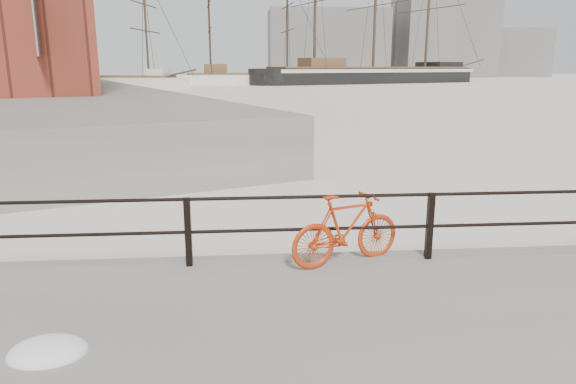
# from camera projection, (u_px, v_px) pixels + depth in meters

# --- Properties ---
(ground) EXTENTS (400.00, 400.00, 0.00)m
(ground) POSITION_uv_depth(u_px,v_px,m) (423.00, 276.00, 7.86)
(ground) COLOR white
(ground) RESTS_ON ground
(guardrail) EXTENTS (28.00, 0.10, 1.00)m
(guardrail) POSITION_uv_depth(u_px,v_px,m) (430.00, 226.00, 7.51)
(guardrail) COLOR black
(guardrail) RESTS_ON promenade
(bicycle) EXTENTS (1.71, 0.85, 1.05)m
(bicycle) POSITION_uv_depth(u_px,v_px,m) (346.00, 229.00, 7.31)
(bicycle) COLOR red
(bicycle) RESTS_ON promenade
(barque_black) EXTENTS (58.45, 38.43, 31.84)m
(barque_black) POSITION_uv_depth(u_px,v_px,m) (372.00, 83.00, 96.33)
(barque_black) COLOR black
(barque_black) RESTS_ON ground
(schooner_mid) EXTENTS (30.22, 15.38, 20.89)m
(schooner_mid) POSITION_uv_depth(u_px,v_px,m) (250.00, 85.00, 88.79)
(schooner_mid) COLOR silver
(schooner_mid) RESTS_ON ground
(schooner_left) EXTENTS (25.57, 15.22, 18.23)m
(schooner_left) POSITION_uv_depth(u_px,v_px,m) (113.00, 88.00, 73.74)
(schooner_left) COLOR beige
(schooner_left) RESTS_ON ground
(industrial_west) EXTENTS (32.00, 18.00, 18.00)m
(industrial_west) POSITION_uv_depth(u_px,v_px,m) (326.00, 44.00, 142.78)
(industrial_west) COLOR gray
(industrial_west) RESTS_ON ground
(industrial_mid) EXTENTS (26.00, 20.00, 24.00)m
(industrial_mid) POSITION_uv_depth(u_px,v_px,m) (443.00, 35.00, 149.65)
(industrial_mid) COLOR gray
(industrial_mid) RESTS_ON ground
(industrial_east) EXTENTS (20.00, 16.00, 14.00)m
(industrial_east) POSITION_uv_depth(u_px,v_px,m) (508.00, 53.00, 157.48)
(industrial_east) COLOR gray
(industrial_east) RESTS_ON ground
(smokestack) EXTENTS (2.80, 2.80, 44.00)m
(smokestack) POSITION_uv_depth(u_px,v_px,m) (396.00, 0.00, 151.08)
(smokestack) COLOR gray
(smokestack) RESTS_ON ground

